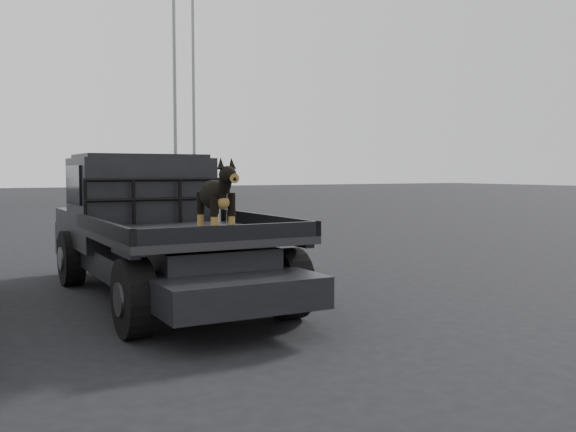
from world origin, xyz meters
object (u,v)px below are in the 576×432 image
dog (216,201)px  floodlight_mid (175,80)px  flatbed_ute (163,262)px  distant_car_b (194,184)px  floodlight_far (193,68)px

dog → floodlight_mid: bearing=72.0°
flatbed_ute → dog: bearing=-91.8°
distant_car_b → floodlight_mid: floodlight_mid is taller
distant_car_b → floodlight_far: 7.04m
floodlight_mid → floodlight_far: 5.23m
flatbed_ute → floodlight_mid: 27.56m
dog → floodlight_far: size_ratio=0.05×
distant_car_b → floodlight_mid: size_ratio=0.48×
flatbed_ute → distant_car_b: (11.19, 29.05, 0.36)m
floodlight_mid → floodlight_far: bearing=58.3°
floodlight_far → flatbed_ute: bearing=-111.1°
distant_car_b → floodlight_mid: bearing=-126.7°
flatbed_ute → floodlight_far: 32.69m
flatbed_ute → floodlight_far: size_ratio=0.37×
dog → floodlight_mid: floodlight_mid is taller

